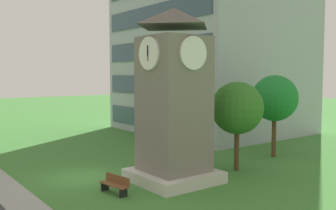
{
  "coord_description": "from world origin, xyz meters",
  "views": [
    {
      "loc": [
        19.6,
        -8.8,
        5.72
      ],
      "look_at": [
        1.83,
        4.58,
        3.97
      ],
      "focal_mm": 40.71,
      "sensor_mm": 36.0,
      "label": 1
    }
  ],
  "objects_px": {
    "park_bench": "(115,184)",
    "clock_tower": "(174,106)",
    "tree_by_building": "(275,98)",
    "tree_streetside": "(237,108)"
  },
  "relations": [
    {
      "from": "park_bench",
      "to": "clock_tower",
      "type": "bearing_deg",
      "value": 89.85
    },
    {
      "from": "tree_by_building",
      "to": "tree_streetside",
      "type": "xyz_separation_m",
      "value": [
        1.09,
        -4.95,
        -0.35
      ]
    },
    {
      "from": "tree_by_building",
      "to": "park_bench",
      "type": "bearing_deg",
      "value": -87.13
    },
    {
      "from": "park_bench",
      "to": "tree_streetside",
      "type": "bearing_deg",
      "value": 86.85
    },
    {
      "from": "park_bench",
      "to": "tree_streetside",
      "type": "relative_size",
      "value": 0.35
    },
    {
      "from": "clock_tower",
      "to": "park_bench",
      "type": "distance_m",
      "value": 5.1
    },
    {
      "from": "tree_streetside",
      "to": "clock_tower",
      "type": "bearing_deg",
      "value": -95.56
    },
    {
      "from": "clock_tower",
      "to": "park_bench",
      "type": "xyz_separation_m",
      "value": [
        -0.01,
        -3.58,
        -3.62
      ]
    },
    {
      "from": "clock_tower",
      "to": "tree_by_building",
      "type": "distance_m",
      "value": 9.42
    },
    {
      "from": "tree_streetside",
      "to": "park_bench",
      "type": "bearing_deg",
      "value": -93.15
    }
  ]
}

